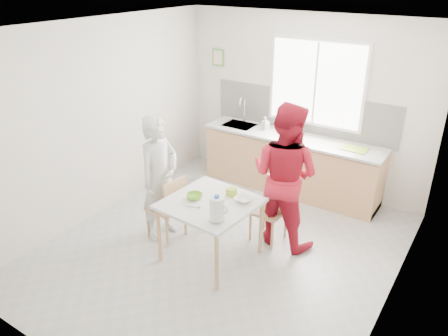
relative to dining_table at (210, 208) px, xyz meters
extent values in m
plane|color=#B7B7B2|center=(0.03, 0.20, -0.69)|extent=(4.50, 4.50, 0.00)
plane|color=silver|center=(0.03, 2.45, 0.66)|extent=(4.00, 0.00, 4.00)
plane|color=silver|center=(0.03, -2.05, 0.66)|extent=(4.00, 0.00, 4.00)
plane|color=silver|center=(-1.97, 0.20, 0.66)|extent=(0.00, 4.50, 4.50)
plane|color=silver|center=(2.03, 0.20, 0.66)|extent=(0.00, 4.50, 4.50)
plane|color=white|center=(0.03, 0.20, 2.01)|extent=(4.50, 4.50, 0.00)
cube|color=white|center=(0.23, 2.44, 1.01)|extent=(1.50, 0.03, 1.30)
cube|color=white|center=(0.23, 2.42, 1.01)|extent=(1.40, 0.02, 1.20)
cube|color=white|center=(0.23, 2.41, 1.01)|extent=(0.03, 0.03, 1.20)
cube|color=white|center=(0.03, 2.44, 0.54)|extent=(3.00, 0.02, 0.65)
cube|color=#5D9D47|center=(-1.52, 2.44, 1.21)|extent=(0.22, 0.02, 0.28)
cube|color=beige|center=(-1.52, 2.43, 1.21)|extent=(0.16, 0.01, 0.22)
cube|color=tan|center=(0.03, 2.15, -0.26)|extent=(2.80, 0.60, 0.86)
cube|color=#3F3326|center=(0.03, 2.15, -0.64)|extent=(2.80, 0.54, 0.10)
cube|color=silver|center=(0.03, 2.15, 0.21)|extent=(2.84, 0.64, 0.04)
cube|color=#A5A5AA|center=(-0.92, 2.15, 0.22)|extent=(0.50, 0.40, 0.03)
cylinder|color=silver|center=(-0.92, 2.31, 0.41)|extent=(0.02, 0.02, 0.36)
torus|color=silver|center=(-0.92, 2.24, 0.59)|extent=(0.02, 0.18, 0.18)
cube|color=silver|center=(0.00, 0.00, 0.06)|extent=(1.07, 1.07, 0.04)
cylinder|color=tan|center=(-0.47, -0.41, -0.33)|extent=(0.05, 0.05, 0.71)
cylinder|color=tan|center=(-0.41, 0.47, -0.33)|extent=(0.05, 0.05, 0.71)
cylinder|color=tan|center=(0.41, -0.47, -0.33)|extent=(0.05, 0.05, 0.71)
cylinder|color=tan|center=(0.47, 0.41, -0.33)|extent=(0.05, 0.05, 0.71)
cube|color=tan|center=(-0.75, 0.05, -0.26)|extent=(0.43, 0.43, 0.04)
cube|color=tan|center=(-0.57, 0.04, -0.02)|extent=(0.06, 0.39, 0.42)
cylinder|color=tan|center=(-0.91, 0.24, -0.48)|extent=(0.03, 0.03, 0.41)
cylinder|color=tan|center=(-0.93, -0.10, -0.48)|extent=(0.03, 0.03, 0.41)
cylinder|color=tan|center=(-0.56, 0.21, -0.48)|extent=(0.03, 0.03, 0.41)
cylinder|color=tan|center=(-0.59, -0.13, -0.48)|extent=(0.03, 0.03, 0.41)
cube|color=tan|center=(0.40, 0.72, -0.27)|extent=(0.42, 0.42, 0.04)
cube|color=tan|center=(0.42, 0.90, -0.05)|extent=(0.37, 0.05, 0.41)
cylinder|color=tan|center=(0.23, 0.57, -0.49)|extent=(0.03, 0.03, 0.40)
cylinder|color=tan|center=(0.56, 0.54, -0.49)|extent=(0.03, 0.03, 0.40)
cylinder|color=tan|center=(0.25, 0.90, -0.49)|extent=(0.03, 0.03, 0.40)
cylinder|color=tan|center=(0.58, 0.88, -0.49)|extent=(0.03, 0.03, 0.40)
imported|color=silver|center=(-0.83, 0.06, 0.14)|extent=(0.44, 0.63, 1.65)
imported|color=red|center=(0.55, 0.81, 0.24)|extent=(0.95, 0.77, 1.86)
imported|color=#78BF2C|center=(-0.20, -0.04, 0.11)|extent=(0.21, 0.21, 0.06)
imported|color=white|center=(0.32, 0.23, 0.10)|extent=(0.22, 0.22, 0.05)
cylinder|color=white|center=(0.30, -0.30, 0.23)|extent=(0.16, 0.16, 0.26)
cylinder|color=blue|center=(0.30, -0.30, 0.37)|extent=(0.05, 0.05, 0.03)
torus|color=white|center=(0.38, -0.30, 0.25)|extent=(0.13, 0.04, 0.12)
cube|color=#9BC42D|center=(0.12, 0.27, 0.12)|extent=(0.11, 0.11, 0.09)
cylinder|color=#A5A5AA|center=(-0.10, -0.21, 0.09)|extent=(0.16, 0.06, 0.01)
cube|color=#95C02C|center=(1.00, 2.14, 0.24)|extent=(0.36, 0.26, 0.01)
cylinder|color=black|center=(-0.11, 2.30, 0.39)|extent=(0.07, 0.07, 0.32)
cylinder|color=black|center=(0.00, 2.20, 0.38)|extent=(0.07, 0.07, 0.30)
cylinder|color=brown|center=(0.11, 2.28, 0.31)|extent=(0.06, 0.06, 0.16)
imported|color=#999999|center=(-0.46, 2.19, 0.33)|extent=(0.12, 0.12, 0.20)
camera|label=1|loc=(2.58, -3.65, 2.57)|focal=35.00mm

